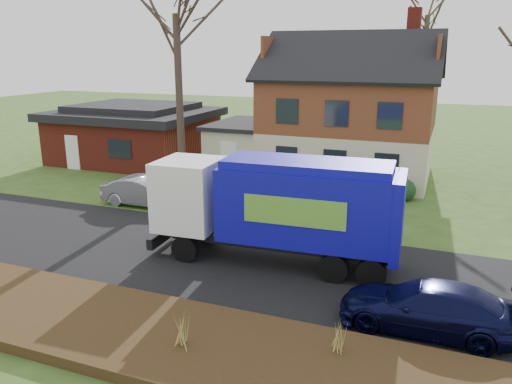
% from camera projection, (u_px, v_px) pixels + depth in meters
% --- Properties ---
extents(ground, '(120.00, 120.00, 0.00)m').
position_uv_depth(ground, '(213.00, 257.00, 17.57)').
color(ground, '#304B19').
rests_on(ground, ground).
extents(road, '(80.00, 7.00, 0.02)m').
position_uv_depth(road, '(213.00, 257.00, 17.57)').
color(road, black).
rests_on(road, ground).
extents(mulch_verge, '(80.00, 3.50, 0.30)m').
position_uv_depth(mulch_verge, '(122.00, 328.00, 12.78)').
color(mulch_verge, black).
rests_on(mulch_verge, ground).
extents(main_house, '(12.95, 8.95, 9.26)m').
position_uv_depth(main_house, '(342.00, 105.00, 28.43)').
color(main_house, beige).
rests_on(main_house, ground).
extents(ranch_house, '(9.80, 8.20, 3.70)m').
position_uv_depth(ranch_house, '(135.00, 133.00, 32.93)').
color(ranch_house, maroon).
rests_on(ranch_house, ground).
extents(garbage_truck, '(8.58, 2.69, 3.63)m').
position_uv_depth(garbage_truck, '(280.00, 204.00, 16.61)').
color(garbage_truck, black).
rests_on(garbage_truck, ground).
extents(silver_sedan, '(4.14, 1.49, 1.36)m').
position_uv_depth(silver_sedan, '(145.00, 192.00, 23.30)').
color(silver_sedan, '#999BA0').
rests_on(silver_sedan, ground).
extents(navy_wagon, '(4.49, 1.85, 1.30)m').
position_uv_depth(navy_wagon, '(428.00, 307.00, 12.84)').
color(navy_wagon, black).
rests_on(navy_wagon, ground).
extents(grass_clump_mid, '(0.33, 0.28, 0.93)m').
position_uv_depth(grass_clump_mid, '(179.00, 329.00, 11.59)').
color(grass_clump_mid, tan).
rests_on(grass_clump_mid, mulch_verge).
extents(grass_clump_east, '(0.30, 0.25, 0.75)m').
position_uv_depth(grass_clump_east, '(338.00, 337.00, 11.44)').
color(grass_clump_east, '#A69449').
rests_on(grass_clump_east, mulch_verge).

